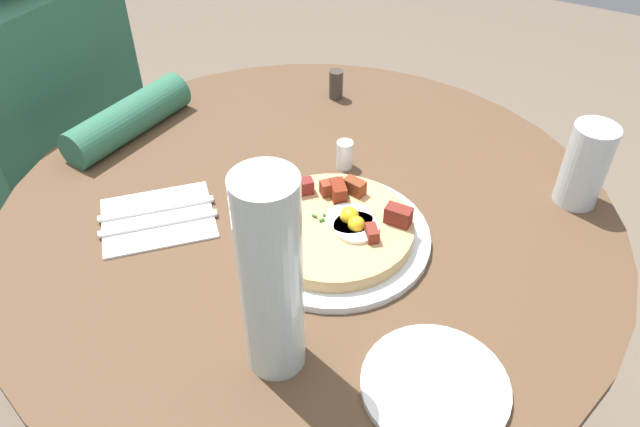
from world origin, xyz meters
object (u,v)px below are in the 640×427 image
Objects in this scene: knife at (159,223)px; water_glass at (585,165)px; pizza_plate at (333,237)px; bread_plate at (435,386)px; dining_table at (309,282)px; breakfast_pizza at (335,226)px; fork at (157,209)px; pepper_shaker at (336,84)px; salt_shaker at (346,155)px; water_bottle at (271,280)px; person_seated at (65,177)px.

knife is 0.67m from water_glass.
pizza_plate is 0.28m from bread_plate.
water_glass reaches higher than dining_table.
bread_plate is at bearing -126.32° from dining_table.
breakfast_pizza reaches higher than dining_table.
pizza_plate reaches higher than dining_table.
breakfast_pizza is 1.33× the size of fork.
fork is at bearing 105.72° from pizza_plate.
pepper_shaker is (0.45, -0.08, 0.02)m from fork.
bread_plate is at bearing -139.68° from salt_shaker.
water_glass is at bearing -27.91° from water_bottle.
breakfast_pizza reaches higher than knife.
water_glass reaches higher than salt_shaker.
fork is at bearing 120.97° from dining_table.
pepper_shaker reaches higher than dining_table.
salt_shaker is at bearing -174.91° from fork.
pizza_plate reaches higher than bread_plate.
knife is (-0.10, 0.25, 0.00)m from pizza_plate.
salt_shaker reaches higher than pizza_plate.
water_glass is at bearing 166.04° from fork.
water_bottle reaches higher than pizza_plate.
pizza_plate is 0.27m from knife.
water_glass is (0.27, -0.30, 0.04)m from breakfast_pizza.
salt_shaker is (0.17, 0.07, 0.02)m from pizza_plate.
person_seated is 22.73× the size of salt_shaker.
knife is (0.07, 0.47, 0.00)m from bread_plate.
bread_plate is 0.99× the size of fork.
breakfast_pizza is at bearing -152.71° from pepper_shaker.
pepper_shaker is (0.10, 0.49, -0.04)m from water_glass.
pepper_shaker reaches higher than knife.
dining_table is 0.49m from water_glass.
bread_plate is at bearing -126.95° from pizza_plate.
breakfast_pizza is at bearing -97.37° from person_seated.
water_glass is 2.37× the size of pepper_shaker.
water_glass is at bearing -58.61° from dining_table.
pizza_plate is (-0.10, -0.74, 0.23)m from person_seated.
person_seated is at bearing 116.60° from pepper_shaker.
fork is (-0.12, 0.21, 0.18)m from dining_table.
pepper_shaker reaches higher than pizza_plate.
knife is at bearing 112.94° from breakfast_pizza.
person_seated reaches higher than pepper_shaker.
fork is (-0.08, 0.27, 0.00)m from pizza_plate.
bread_plate is 1.28× the size of water_glass.
water_bottle reaches higher than bread_plate.
breakfast_pizza is at bearing -29.23° from pizza_plate.
pizza_plate is at bearing 150.52° from fork.
pizza_plate is 0.42m from pepper_shaker.
dining_table is 0.23m from salt_shaker.
bread_plate is (-0.27, -0.97, 0.23)m from person_seated.
bread_plate is 0.45m from water_glass.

